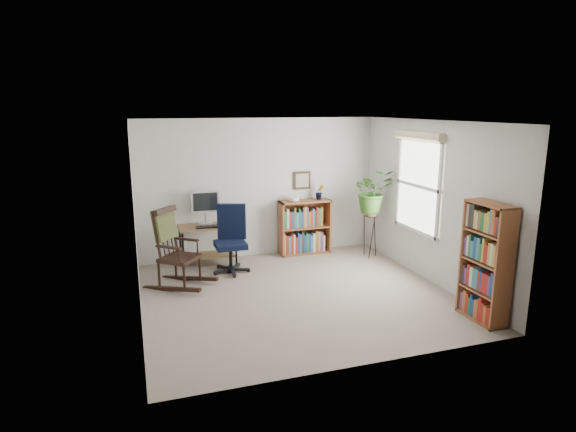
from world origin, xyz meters
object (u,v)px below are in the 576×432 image
object	(u,v)px
desk	(208,245)
rocking_chair	(179,247)
office_chair	(230,239)
low_bookshelf	(305,227)
tall_bookshelf	(486,263)

from	to	relation	value
desk	rocking_chair	distance (m)	1.05
office_chair	low_bookshelf	distance (m)	1.59
low_bookshelf	rocking_chair	bearing A→B (deg)	-156.99
office_chair	rocking_chair	size ratio (longest dim) A/B	0.92
office_chair	tall_bookshelf	bearing A→B (deg)	-27.09
low_bookshelf	desk	bearing A→B (deg)	-176.08
low_bookshelf	tall_bookshelf	world-z (taller)	tall_bookshelf
office_chair	tall_bookshelf	distance (m)	3.75
rocking_chair	tall_bookshelf	world-z (taller)	tall_bookshelf
low_bookshelf	tall_bookshelf	bearing A→B (deg)	-70.85
low_bookshelf	office_chair	bearing A→B (deg)	-157.61
desk	low_bookshelf	world-z (taller)	low_bookshelf
low_bookshelf	tall_bookshelf	distance (m)	3.49
desk	rocking_chair	world-z (taller)	rocking_chair
rocking_chair	tall_bookshelf	xyz separation A→B (m)	(3.44, -2.31, 0.15)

